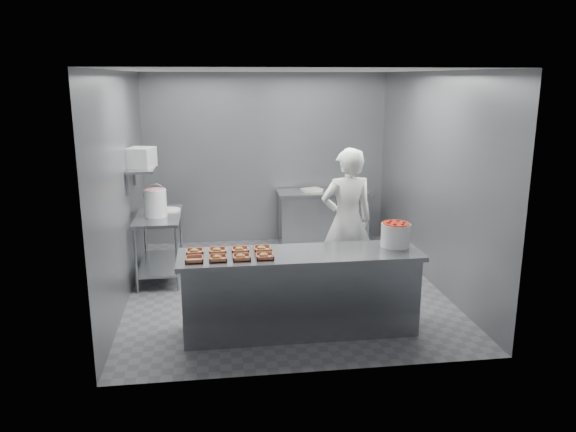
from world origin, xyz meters
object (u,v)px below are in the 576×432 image
object	(u,v)px
tray_3	(264,256)
worker	(347,221)
tray_4	(195,251)
tray_2	(241,257)
tray_5	(217,251)
appliance	(141,158)
service_counter	(300,292)
back_counter	(323,217)
tray_0	(194,259)
prep_table	(159,236)
tray_7	(262,249)
glaze_bucket	(156,202)
tray_1	(218,258)
tray_6	(240,250)
strawberry_tub	(396,234)

from	to	relation	value
tray_3	worker	xyz separation A→B (m)	(1.18, 1.27, 0.01)
tray_3	tray_4	xyz separation A→B (m)	(-0.72, 0.25, 0.00)
tray_2	worker	world-z (taller)	worker
tray_5	appliance	distance (m)	2.14
tray_4	worker	distance (m)	2.15
service_counter	tray_3	xyz separation A→B (m)	(-0.40, -0.13, 0.47)
back_counter	tray_0	xyz separation A→B (m)	(-2.01, -3.38, 0.47)
prep_table	tray_2	xyz separation A→B (m)	(1.01, -2.08, 0.33)
prep_table	tray_7	bearing A→B (deg)	-55.47
glaze_bucket	tray_2	bearing A→B (deg)	-62.62
tray_1	tray_4	bearing A→B (deg)	133.49
tray_1	tray_3	world-z (taller)	same
tray_2	tray_7	bearing A→B (deg)	46.51
service_counter	tray_0	bearing A→B (deg)	-173.52
tray_2	tray_3	bearing A→B (deg)	0.00
tray_3	tray_4	distance (m)	0.76
service_counter	tray_4	world-z (taller)	tray_4
tray_6	tray_2	bearing A→B (deg)	-90.00
tray_3	tray_7	world-z (taller)	same
prep_table	strawberry_tub	bearing A→B (deg)	-34.19
prep_table	tray_0	distance (m)	2.17
back_counter	tray_0	bearing A→B (deg)	-120.80
service_counter	tray_0	world-z (taller)	tray_0
tray_2	tray_6	xyz separation A→B (m)	(0.00, 0.25, 0.00)
service_counter	tray_2	world-z (taller)	tray_2
tray_1	worker	xyz separation A→B (m)	(1.66, 1.27, 0.01)
strawberry_tub	appliance	distance (m)	3.47
tray_2	tray_6	size ratio (longest dim) A/B	1.00
tray_0	tray_4	distance (m)	0.25
tray_2	tray_5	distance (m)	0.35
tray_6	worker	size ratio (longest dim) A/B	0.10
back_counter	tray_6	bearing A→B (deg)	-116.18
tray_6	strawberry_tub	xyz separation A→B (m)	(1.72, -0.03, 0.12)
prep_table	tray_5	size ratio (longest dim) A/B	6.40
tray_0	tray_2	world-z (taller)	tray_2
service_counter	worker	bearing A→B (deg)	55.41
prep_table	back_counter	world-z (taller)	same
back_counter	glaze_bucket	size ratio (longest dim) A/B	3.37
service_counter	tray_4	xyz separation A→B (m)	(-1.12, 0.13, 0.47)
tray_1	tray_6	world-z (taller)	same
service_counter	tray_7	xyz separation A→B (m)	(-0.40, 0.13, 0.47)
strawberry_tub	back_counter	bearing A→B (deg)	93.27
tray_0	worker	distance (m)	2.28
tray_0	tray_6	world-z (taller)	tray_6
glaze_bucket	appliance	world-z (taller)	appliance
glaze_bucket	service_counter	bearing A→B (deg)	-48.19
tray_3	back_counter	bearing A→B (deg)	69.01
back_counter	tray_0	size ratio (longest dim) A/B	8.01
worker	appliance	xyz separation A→B (m)	(-2.61, 0.74, 0.76)
tray_2	tray_7	distance (m)	0.35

